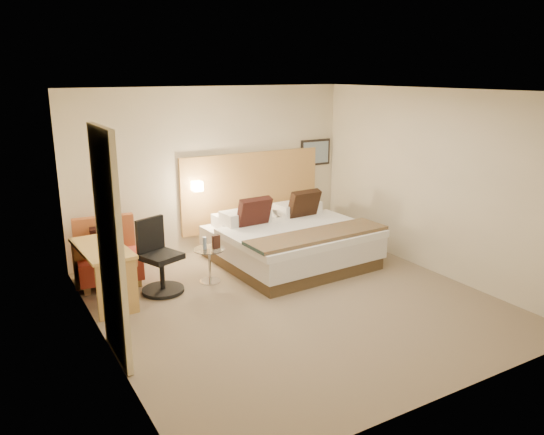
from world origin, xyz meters
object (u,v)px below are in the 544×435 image
bed (290,241)px  lounge_chair (108,257)px  desk (104,258)px  side_table (210,264)px  desk_chair (159,263)px

bed → lounge_chair: bed is taller
lounge_chair → desk: bearing=-105.4°
bed → side_table: (-1.42, -0.12, -0.07)m
desk → desk_chair: desk_chair is taller
lounge_chair → side_table: bearing=-31.7°
side_table → desk_chair: desk_chair is taller
bed → desk_chair: bearing=-177.6°
bed → desk: bed is taller
desk_chair → side_table: bearing=-2.3°
lounge_chair → bed: bearing=-13.7°
lounge_chair → desk: size_ratio=0.75×
bed → desk_chair: size_ratio=2.24×
desk_chair → lounge_chair: bearing=124.8°
bed → desk: (-2.85, -0.03, 0.25)m
side_table → desk: (-1.43, 0.09, 0.32)m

